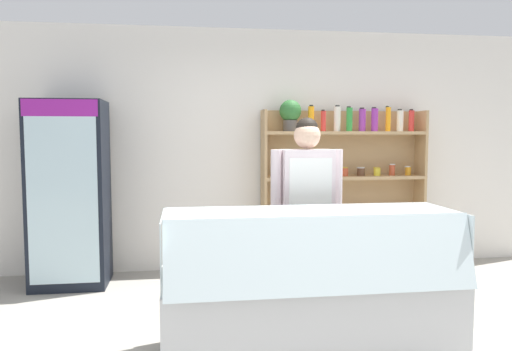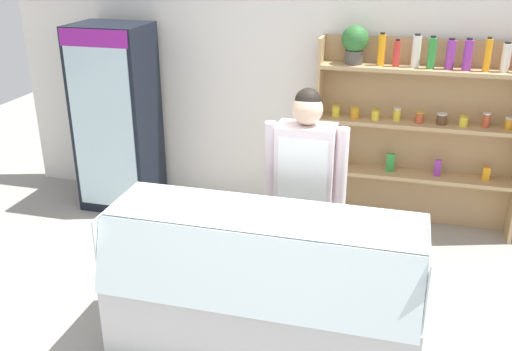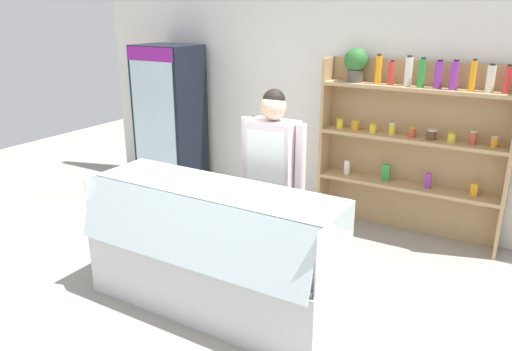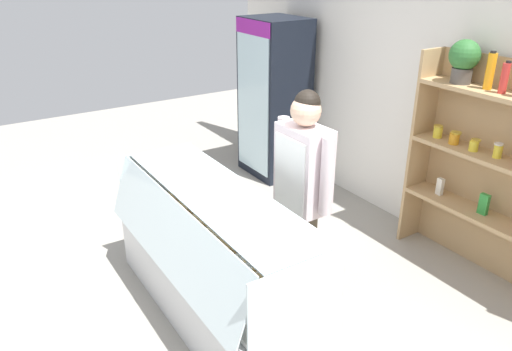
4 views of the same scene
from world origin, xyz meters
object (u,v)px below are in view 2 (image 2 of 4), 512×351
Objects in this scene: drinks_fridge at (117,118)px; deli_display_case at (261,310)px; shop_clerk at (305,180)px; shelving_unit at (413,119)px.

drinks_fridge is 0.92× the size of deli_display_case.
drinks_fridge is 2.46m from shop_clerk.
shop_clerk is at bearing -116.59° from shelving_unit.
shop_clerk is (0.15, 0.69, 0.67)m from deli_display_case.
deli_display_case is at bearing -112.24° from shelving_unit.
shop_clerk reaches higher than deli_display_case.
deli_display_case is at bearing -43.73° from drinks_fridge.
deli_display_case is (1.99, -1.91, -0.62)m from drinks_fridge.
shop_clerk is at bearing 78.06° from deli_display_case.
shelving_unit is (2.88, 0.26, 0.14)m from drinks_fridge.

